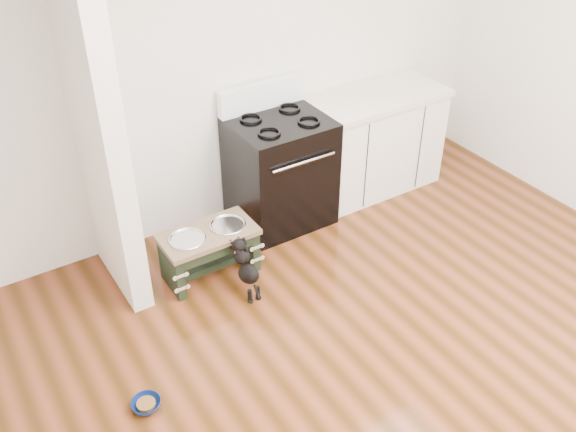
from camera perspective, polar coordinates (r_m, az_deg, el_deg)
name	(u,v)px	position (r m, az deg, el deg)	size (l,w,h in m)	color
ground	(431,400)	(4.18, 12.57, -15.68)	(5.00, 5.00, 0.00)	#3E220B
room_shell	(475,174)	(3.14, 16.26, 3.64)	(5.00, 5.00, 5.00)	silver
partition_wall	(94,117)	(4.33, -16.83, 8.41)	(0.15, 0.80, 2.70)	silver
oven_range	(280,170)	(5.28, -0.73, 4.15)	(0.76, 0.69, 1.14)	black
cabinet_run	(372,141)	(5.81, 7.49, 6.62)	(1.24, 0.64, 0.91)	white
dog_feeder	(209,245)	(4.80, -7.01, -2.55)	(0.71, 0.38, 0.41)	black
puppy	(246,267)	(4.64, -3.77, -4.53)	(0.12, 0.37, 0.43)	black
floor_bowl	(146,405)	(4.12, -12.49, -16.05)	(0.19, 0.19, 0.06)	navy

